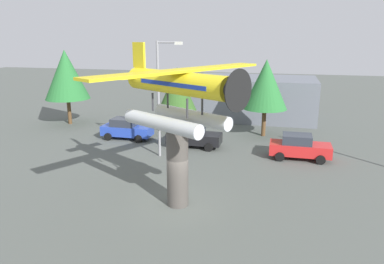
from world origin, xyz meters
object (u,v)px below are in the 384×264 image
at_px(floatplane_monument, 179,93).
at_px(car_mid_black, 194,136).
at_px(tree_west, 66,75).
at_px(tree_center_back, 266,84).
at_px(car_near_blue, 127,129).
at_px(tree_east, 177,89).
at_px(streetlight_primary, 161,92).
at_px(storefront_building, 254,98).
at_px(display_pedestal, 178,167).
at_px(car_far_red, 299,147).

height_order(floatplane_monument, car_mid_black, floatplane_monument).
height_order(tree_west, tree_center_back, tree_west).
bearing_deg(car_near_blue, tree_east, 43.16).
bearing_deg(tree_center_back, tree_west, -179.59).
xyz_separation_m(car_near_blue, car_mid_black, (6.05, -0.89, 0.00)).
height_order(tree_east, tree_center_back, tree_center_back).
relative_size(streetlight_primary, storefront_building, 0.65).
distance_m(floatplane_monument, tree_west, 21.33).
xyz_separation_m(car_near_blue, tree_west, (-7.68, 3.64, 3.96)).
bearing_deg(tree_west, floatplane_monument, -43.33).
distance_m(streetlight_primary, tree_west, 14.11).
distance_m(display_pedestal, streetlight_primary, 8.40).
height_order(display_pedestal, tree_center_back, tree_center_back).
xyz_separation_m(floatplane_monument, tree_east, (-4.29, 14.28, -1.95)).
relative_size(display_pedestal, streetlight_primary, 0.51).
distance_m(streetlight_primary, storefront_building, 15.89).
bearing_deg(storefront_building, car_mid_black, -107.12).
xyz_separation_m(display_pedestal, car_near_blue, (-7.70, 10.92, -1.20)).
bearing_deg(streetlight_primary, car_near_blue, 140.33).
distance_m(floatplane_monument, storefront_building, 22.46).
bearing_deg(floatplane_monument, car_near_blue, 155.14).
height_order(display_pedestal, tree_east, tree_east).
xyz_separation_m(car_mid_black, storefront_building, (3.69, 11.98, 1.24)).
relative_size(storefront_building, tree_center_back, 1.89).
relative_size(floatplane_monument, car_far_red, 2.28).
height_order(streetlight_primary, storefront_building, streetlight_primary).
bearing_deg(streetlight_primary, car_far_red, 10.67).
height_order(car_mid_black, tree_west, tree_west).
distance_m(streetlight_primary, tree_center_back, 10.05).
bearing_deg(tree_center_back, display_pedestal, -103.32).
relative_size(car_far_red, tree_center_back, 0.64).
xyz_separation_m(car_mid_black, tree_center_back, (5.12, 4.67, 3.60)).
xyz_separation_m(floatplane_monument, tree_center_back, (3.36, 14.76, -1.34)).
relative_size(display_pedestal, tree_center_back, 0.63).
bearing_deg(car_far_red, display_pedestal, -124.72).
bearing_deg(tree_center_back, tree_east, -176.46).
height_order(display_pedestal, car_near_blue, display_pedestal).
distance_m(display_pedestal, tree_west, 21.36).
height_order(car_near_blue, tree_west, tree_west).
relative_size(car_near_blue, tree_west, 0.58).
bearing_deg(tree_center_back, car_far_red, -63.44).
bearing_deg(streetlight_primary, tree_west, 148.90).
distance_m(display_pedestal, car_far_red, 11.10).
xyz_separation_m(car_far_red, tree_center_back, (-2.81, 5.62, 3.60)).
bearing_deg(tree_center_back, floatplane_monument, -102.84).
relative_size(display_pedestal, floatplane_monument, 0.43).
relative_size(car_near_blue, car_far_red, 1.00).
bearing_deg(car_near_blue, streetlight_primary, -39.67).
bearing_deg(streetlight_primary, storefront_building, 70.07).
relative_size(tree_west, tree_center_back, 1.09).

